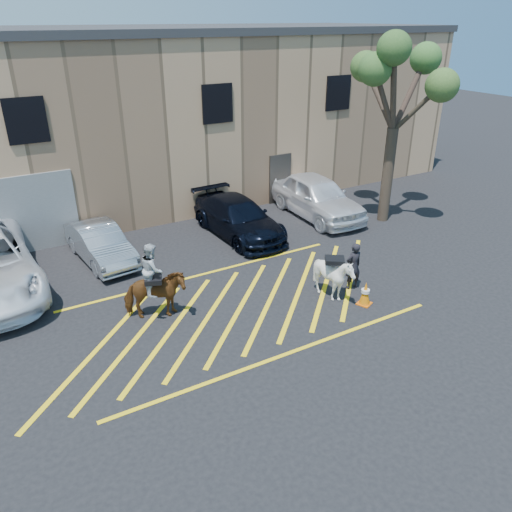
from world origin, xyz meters
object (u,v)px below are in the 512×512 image
car_blue_suv (238,218)px  handler (353,266)px  mounted_bay (154,289)px  car_silver_sedan (100,244)px  traffic_cone (365,293)px  car_white_suv (317,196)px  tree (399,76)px  saddled_white (333,277)px

car_blue_suv → handler: bearing=-81.5°
handler → mounted_bay: (-5.87, 1.44, 0.15)m
car_silver_sedan → traffic_cone: (5.96, -6.84, -0.27)m
car_silver_sedan → mounted_bay: 4.47m
car_white_suv → mounted_bay: (-8.64, -4.23, 0.06)m
car_blue_suv → mounted_bay: bearing=-142.1°
mounted_bay → tree: (10.78, 2.44, 4.77)m
car_blue_suv → mounted_bay: 6.32m
handler → traffic_cone: 1.07m
car_white_suv → car_silver_sedan: bearing=-179.5°
saddled_white → traffic_cone: (0.62, -0.76, -0.36)m
mounted_bay → saddled_white: (4.96, -1.63, -0.20)m
handler → car_silver_sedan: bearing=-41.4°
handler → tree: size_ratio=0.21×
car_silver_sedan → car_white_suv: size_ratio=0.76×
car_silver_sedan → handler: bearing=-49.6°
handler → saddled_white: 0.93m
handler → mounted_bay: mounted_bay is taller
handler → traffic_cone: (-0.30, -0.95, -0.40)m
saddled_white → car_silver_sedan: bearing=131.3°
car_blue_suv → tree: tree is taller
car_silver_sedan → saddled_white: bearing=-55.0°
car_blue_suv → tree: bearing=-17.7°
traffic_cone → tree: tree is taller
handler → saddled_white: size_ratio=0.89×
handler → saddled_white: (-0.91, -0.19, -0.04)m
saddled_white → traffic_cone: size_ratio=2.37×
car_white_suv → saddled_white: (-3.69, -5.86, -0.14)m
car_blue_suv → mounted_bay: (-4.82, -4.08, 0.22)m
mounted_bay → handler: bearing=-13.8°
car_white_suv → mounted_bay: bearing=-152.1°
mounted_bay → traffic_cone: (5.58, -2.39, -0.56)m
car_white_suv → handler: bearing=-114.2°
handler → traffic_cone: handler is taller
tree → car_silver_sedan: bearing=169.8°
handler → tree: 7.96m
car_blue_suv → saddled_white: 5.72m
car_silver_sedan → tree: size_ratio=0.52×
car_white_suv → saddled_white: size_ratio=2.93×
tree → car_white_suv: bearing=140.0°
traffic_cone → car_blue_suv: bearing=96.7°
mounted_bay → car_white_suv: bearing=26.1°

